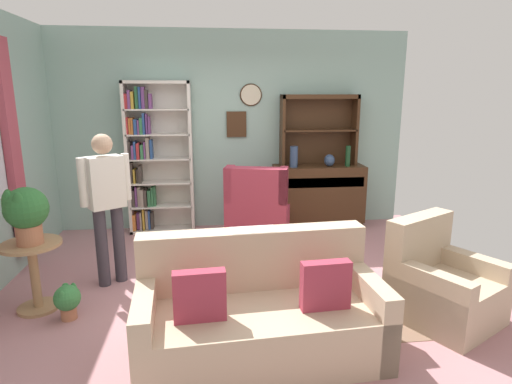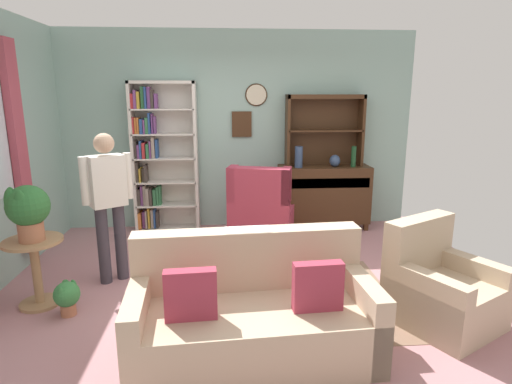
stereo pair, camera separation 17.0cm
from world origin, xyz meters
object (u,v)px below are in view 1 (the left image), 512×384
at_px(bookshelf, 154,159).
at_px(armchair_floral, 441,287).
at_px(book_stack, 266,254).
at_px(person_reading, 107,199).
at_px(vase_round, 329,160).
at_px(sideboard_hutch, 319,120).
at_px(potted_plant_small, 67,299).
at_px(potted_plant_large, 25,211).
at_px(wingback_chair, 258,215).
at_px(plant_stand, 34,269).
at_px(couch_floral, 259,315).
at_px(bottle_wine, 348,156).
at_px(vase_tall, 294,157).
at_px(sideboard, 318,193).
at_px(coffee_table, 269,262).

distance_m(bookshelf, armchair_floral, 3.96).
bearing_deg(book_stack, person_reading, 159.47).
bearing_deg(vase_round, bookshelf, 176.56).
xyz_separation_m(bookshelf, sideboard_hutch, (2.34, 0.03, 0.51)).
distance_m(potted_plant_small, person_reading, 1.04).
bearing_deg(potted_plant_large, wingback_chair, 34.85).
relative_size(potted_plant_large, book_stack, 2.33).
height_order(bookshelf, book_stack, bookshelf).
relative_size(sideboard_hutch, potted_plant_small, 3.50).
height_order(wingback_chair, potted_plant_small, wingback_chair).
xyz_separation_m(plant_stand, person_reading, (0.57, 0.50, 0.51)).
bearing_deg(armchair_floral, bookshelf, 135.19).
distance_m(couch_floral, wingback_chair, 2.42).
bearing_deg(armchair_floral, book_stack, 162.39).
height_order(vase_round, potted_plant_small, vase_round).
xyz_separation_m(bottle_wine, person_reading, (-3.00, -1.52, -0.16)).
bearing_deg(couch_floral, wingback_chair, 83.53).
relative_size(vase_tall, potted_plant_large, 0.58).
height_order(sideboard, plant_stand, sideboard).
height_order(wingback_chair, potted_plant_large, potted_plant_large).
height_order(armchair_floral, wingback_chair, wingback_chair).
relative_size(sideboard, potted_plant_large, 2.54).
distance_m(armchair_floral, person_reading, 3.26).
bearing_deg(bookshelf, bottle_wine, -3.58).
bearing_deg(coffee_table, wingback_chair, 87.30).
bearing_deg(wingback_chair, book_stack, -94.13).
xyz_separation_m(armchair_floral, potted_plant_small, (-3.26, 0.34, -0.10)).
bearing_deg(bottle_wine, bookshelf, 176.42).
relative_size(potted_plant_large, coffee_table, 0.64).
height_order(bottle_wine, person_reading, person_reading).
distance_m(bottle_wine, person_reading, 3.37).
distance_m(couch_floral, coffee_table, 0.92).
bearing_deg(coffee_table, vase_round, 60.31).
bearing_deg(vase_tall, armchair_floral, -72.62).
height_order(armchair_floral, coffee_table, armchair_floral).
relative_size(bookshelf, person_reading, 1.35).
relative_size(plant_stand, coffee_table, 0.81).
bearing_deg(bookshelf, plant_stand, -110.90).
relative_size(vase_round, plant_stand, 0.26).
distance_m(coffee_table, book_stack, 0.16).
distance_m(bookshelf, sideboard_hutch, 2.40).
bearing_deg(vase_round, plant_stand, -148.34).
bearing_deg(bottle_wine, potted_plant_large, -150.09).
xyz_separation_m(bookshelf, sideboard, (2.34, -0.08, -0.54)).
xyz_separation_m(sideboard_hutch, couch_floral, (-1.23, -3.10, -1.25)).
xyz_separation_m(coffee_table, book_stack, (-0.04, -0.09, 0.12)).
height_order(vase_round, person_reading, person_reading).
distance_m(bookshelf, person_reading, 1.72).
relative_size(vase_tall, coffee_table, 0.37).
distance_m(sideboard, plant_stand, 3.81).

